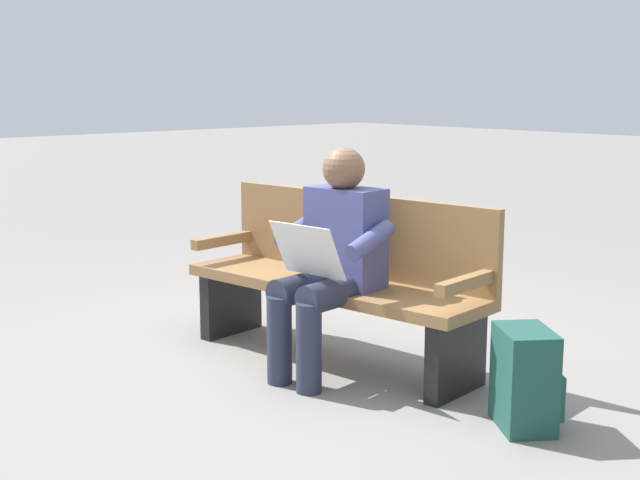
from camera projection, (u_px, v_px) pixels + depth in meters
ground_plane at (331, 360)px, 4.78m from camera, size 40.00×40.00×0.00m
bench_near at (340, 277)px, 4.75m from camera, size 1.84×0.68×0.90m
person_seated at (332, 256)px, 4.46m from camera, size 0.60×0.60×1.18m
backpack at (526, 379)px, 3.82m from camera, size 0.38×0.37×0.45m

